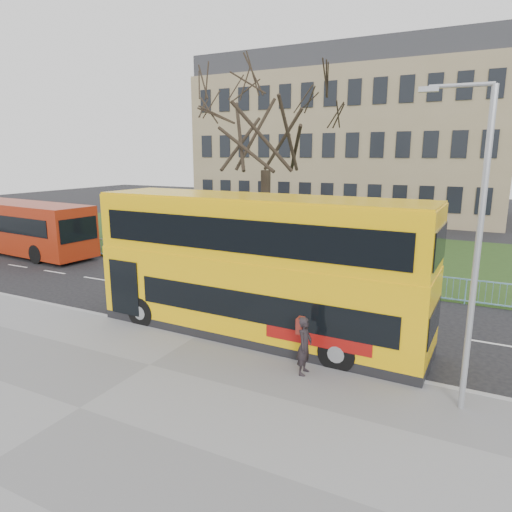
{
  "coord_description": "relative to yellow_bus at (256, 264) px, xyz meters",
  "views": [
    {
      "loc": [
        8.42,
        -13.8,
        6.19
      ],
      "look_at": [
        0.93,
        1.0,
        2.49
      ],
      "focal_mm": 32.0,
      "sensor_mm": 36.0,
      "label": 1
    }
  ],
  "objects": [
    {
      "name": "grass_verge",
      "position": [
        -1.69,
        14.77,
        -2.54
      ],
      "size": [
        80.0,
        15.4,
        0.08
      ],
      "primitive_type": "cube",
      "color": "#233C16",
      "rests_on": "ground"
    },
    {
      "name": "kerb",
      "position": [
        -1.69,
        -1.08,
        -2.51
      ],
      "size": [
        80.0,
        0.2,
        0.14
      ],
      "primitive_type": "cube",
      "color": "#959698",
      "rests_on": "ground"
    },
    {
      "name": "street_lamp",
      "position": [
        6.56,
        -2.05,
        1.69
      ],
      "size": [
        1.6,
        0.29,
        7.57
      ],
      "rotation": [
        0.0,
        0.0,
        0.08
      ],
      "color": "#9A9EA3",
      "rests_on": "pavement"
    },
    {
      "name": "pedestrian",
      "position": [
        2.57,
        -2.1,
        -1.62
      ],
      "size": [
        0.42,
        0.63,
        1.68
      ],
      "primitive_type": "imported",
      "rotation": [
        0.0,
        0.0,
        1.6
      ],
      "color": "black",
      "rests_on": "pavement"
    },
    {
      "name": "red_bus",
      "position": [
        -19.97,
        5.47,
        -0.85
      ],
      "size": [
        12.51,
        3.85,
        3.25
      ],
      "rotation": [
        0.0,
        0.0,
        -0.09
      ],
      "color": "maroon",
      "rests_on": "ground"
    },
    {
      "name": "pavement",
      "position": [
        -1.69,
        -6.28,
        -2.52
      ],
      "size": [
        80.0,
        10.5,
        0.12
      ],
      "primitive_type": "cube",
      "color": "slate",
      "rests_on": "ground"
    },
    {
      "name": "yellow_bus",
      "position": [
        0.0,
        0.0,
        0.0
      ],
      "size": [
        11.53,
        3.04,
        4.8
      ],
      "rotation": [
        0.0,
        0.0,
        -0.03
      ],
      "color": "#F3B70A",
      "rests_on": "ground"
    },
    {
      "name": "ground",
      "position": [
        -1.69,
        0.47,
        -2.58
      ],
      "size": [
        120.0,
        120.0,
        0.0
      ],
      "primitive_type": "plane",
      "color": "black",
      "rests_on": "ground"
    },
    {
      "name": "guard_railing",
      "position": [
        -1.69,
        7.07,
        -2.03
      ],
      "size": [
        40.0,
        0.12,
        1.1
      ],
      "primitive_type": null,
      "color": "#7CBCDD",
      "rests_on": "ground"
    },
    {
      "name": "bare_tree",
      "position": [
        -4.69,
        10.47,
        3.74
      ],
      "size": [
        8.72,
        8.72,
        12.46
      ],
      "primitive_type": null,
      "color": "black",
      "rests_on": "grass_verge"
    },
    {
      "name": "civic_building",
      "position": [
        -6.69,
        35.47,
        4.42
      ],
      "size": [
        30.0,
        15.0,
        14.0
      ],
      "primitive_type": "cube",
      "color": "#857455",
      "rests_on": "ground"
    }
  ]
}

